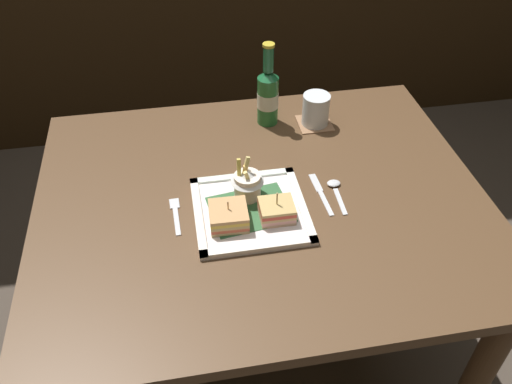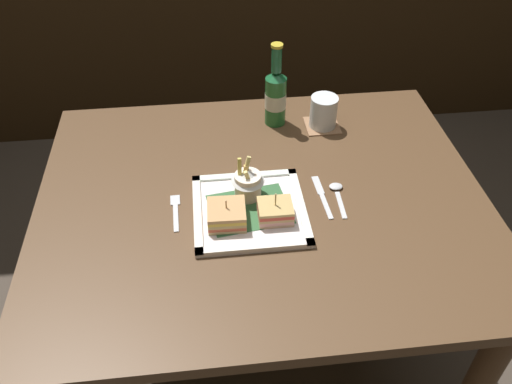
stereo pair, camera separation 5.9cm
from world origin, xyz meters
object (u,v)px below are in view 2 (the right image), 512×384
Objects in this scene: water_glass at (323,114)px; knife at (322,195)px; spoon at (337,191)px; fries_cup at (248,181)px; sandwich_half_left at (227,215)px; sandwich_half_right at (275,211)px; fork at (176,210)px; dining_table at (262,229)px; beer_bottle at (276,95)px; square_plate at (250,210)px.

water_glass is 0.57× the size of knife.
fries_cup is at bearing 179.45° from spoon.
water_glass is at bearing 50.83° from sandwich_half_left.
knife is (0.13, 0.08, -0.03)m from sandwich_half_right.
fries_cup is at bearing 7.34° from fork.
dining_table is at bearing 10.07° from fries_cup.
fork is at bearing -177.05° from spoon.
beer_bottle is (0.12, 0.34, 0.04)m from fries_cup.
beer_bottle is 0.15m from water_glass.
sandwich_half_left is at bearing -136.27° from dining_table.
sandwich_half_left is 0.71× the size of spoon.
square_plate is 2.97× the size of sandwich_half_left.
sandwich_half_left reaches higher than spoon.
water_glass reaches higher than dining_table.
sandwich_half_left is 0.80× the size of fries_cup.
knife is at bearing 30.53° from sandwich_half_right.
sandwich_half_left is 0.98× the size of water_glass.
sandwich_half_left is 0.11m from fries_cup.
knife is at bearing -172.17° from spoon.
fork is 1.01× the size of spoon.
knife is (0.07, -0.34, -0.09)m from beer_bottle.
beer_bottle reaches higher than spoon.
sandwich_half_left is 0.46m from beer_bottle.
square_plate reaches higher than fork.
spoon is at bearing -0.55° from fries_cup.
water_glass reaches higher than sandwich_half_right.
square_plate is 1.09× the size of beer_bottle.
water_glass is (0.14, -0.04, -0.05)m from beer_bottle.
dining_table is 8.76× the size of fork.
fries_cup is 0.89× the size of spoon.
sandwich_half_left is at bearing -112.59° from beer_bottle.
dining_table is 12.37× the size of sandwich_half_left.
sandwich_half_right is at bearing -154.27° from spoon.
fries_cup is at bearing -130.37° from water_glass.
knife is at bearing -102.13° from water_glass.
beer_bottle reaches higher than sandwich_half_left.
fries_cup is 0.46× the size of beer_bottle.
dining_table is 0.40m from beer_bottle.
sandwich_half_left is at bearing -163.91° from spoon.
dining_table is 0.23m from spoon.
beer_bottle is at bearing 50.28° from fork.
knife is 0.04m from spoon.
spoon is (-0.02, -0.30, -0.04)m from water_glass.
sandwich_half_right reaches higher than spoon.
fork is (-0.22, -0.03, 0.12)m from dining_table.
dining_table is 0.20m from sandwich_half_left.
spoon is at bearing -71.47° from beer_bottle.
beer_bottle is 0.37m from spoon.
fries_cup reaches higher than fork.
spoon is at bearing -94.69° from water_glass.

